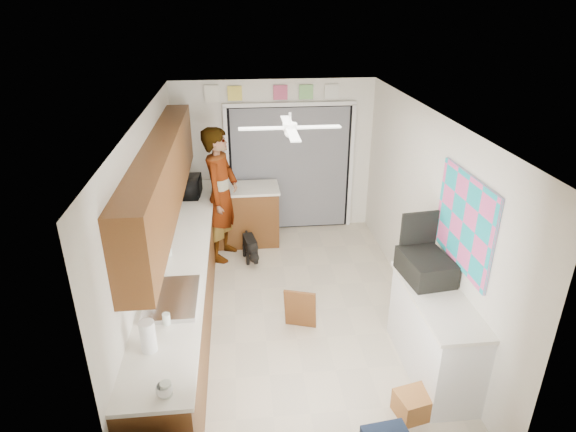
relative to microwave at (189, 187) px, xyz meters
name	(u,v)px	position (x,y,z in m)	size (l,w,h in m)	color
floor	(291,311)	(1.34, -1.75, -1.08)	(5.00, 5.00, 0.00)	#BBAD96
ceiling	(292,116)	(1.34, -1.75, 1.42)	(5.00, 5.00, 0.00)	white
wall_back	(275,157)	(1.34, 0.75, 0.17)	(3.20, 3.20, 0.00)	white
wall_front	(332,375)	(1.34, -4.25, 0.17)	(3.20, 3.20, 0.00)	white
wall_left	(152,229)	(-0.26, -1.75, 0.17)	(5.00, 5.00, 0.00)	white
wall_right	(424,216)	(2.94, -1.75, 0.17)	(5.00, 5.00, 0.00)	white
left_base_cabinets	(185,287)	(0.04, -1.75, -0.63)	(0.60, 4.80, 0.90)	#5D3616
left_countertop	(182,253)	(0.05, -1.75, -0.16)	(0.62, 4.80, 0.04)	white
upper_cabinets	(163,176)	(-0.10, -1.55, 0.72)	(0.32, 4.00, 0.80)	#5D3616
sink_basin	(172,299)	(0.05, -2.75, -0.12)	(0.50, 0.76, 0.06)	silver
faucet	(151,292)	(-0.14, -2.75, -0.03)	(0.03, 0.03, 0.22)	silver
peninsula_base	(247,216)	(0.84, 0.25, -0.63)	(1.00, 0.60, 0.90)	#5D3616
peninsula_top	(245,188)	(0.84, 0.25, -0.16)	(1.04, 0.64, 0.04)	white
back_opening_recess	(290,169)	(1.59, 0.72, -0.03)	(2.00, 0.06, 2.10)	black
curtain_panel	(290,170)	(1.59, 0.68, -0.03)	(1.90, 0.03, 2.05)	gray
door_trim_left	(228,172)	(0.57, 0.69, -0.03)	(0.06, 0.04, 2.10)	white
door_trim_right	(351,168)	(2.61, 0.69, -0.03)	(0.06, 0.04, 2.10)	white
door_trim_head	(290,104)	(1.59, 0.69, 1.04)	(2.10, 0.04, 0.06)	white
header_frame_0	(235,93)	(0.74, 0.72, 1.22)	(0.22, 0.02, 0.22)	#ECD74E
header_frame_2	(280,93)	(1.44, 0.72, 1.22)	(0.22, 0.02, 0.22)	#C2486D
header_frame_3	(306,92)	(1.84, 0.72, 1.22)	(0.22, 0.02, 0.22)	#7ABD6C
header_frame_4	(331,92)	(2.24, 0.72, 1.22)	(0.22, 0.02, 0.22)	silver
route66_sign	(212,94)	(0.39, 0.72, 1.22)	(0.22, 0.02, 0.26)	silver
right_counter_base	(434,336)	(2.69, -2.95, -0.63)	(0.50, 1.40, 0.90)	white
right_counter_top	(439,298)	(2.68, -2.95, -0.16)	(0.54, 1.44, 0.04)	white
abstract_painting	(464,222)	(2.92, -2.75, 0.57)	(0.03, 1.15, 0.95)	#F058A1
ceiling_fan	(290,128)	(1.34, -1.55, 1.24)	(1.14, 1.14, 0.24)	white
microwave	(189,187)	(0.00, 0.00, 0.00)	(0.50, 0.34, 0.28)	black
soap_bottle	(166,245)	(-0.10, -1.85, 0.01)	(0.11, 0.11, 0.30)	silver
cup	(164,390)	(0.14, -4.00, -0.09)	(0.13, 0.13, 0.10)	white
jar_a	(166,389)	(0.15, -4.00, -0.08)	(0.09, 0.09, 0.12)	silver
jar_b	(166,319)	(0.05, -3.12, -0.09)	(0.07, 0.07, 0.11)	silver
paper_towel_roll	(148,336)	(-0.05, -3.47, 0.00)	(0.13, 0.13, 0.28)	white
suitcase	(426,267)	(2.66, -2.59, -0.01)	(0.45, 0.59, 0.25)	black
suitcase_rim	(424,276)	(2.66, -2.59, -0.12)	(0.44, 0.58, 0.02)	yellow
suitcase_lid	(419,233)	(2.66, -2.30, 0.24)	(0.42, 0.03, 0.50)	black
cardboard_box	(416,404)	(2.34, -3.51, -0.96)	(0.38, 0.29, 0.24)	#9D6231
cabinet_door_panel	(300,309)	(1.40, -2.11, -0.80)	(0.38, 0.03, 0.56)	#5D3616
man	(221,195)	(0.48, -0.20, -0.07)	(0.73, 0.48, 2.02)	white
dog	(250,248)	(0.87, -0.37, -0.87)	(0.23, 0.53, 0.42)	black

